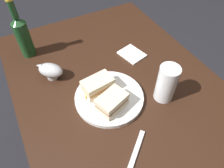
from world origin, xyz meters
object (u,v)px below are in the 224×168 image
(cider_bottle, at_px, (23,35))
(sandwich_half_left, at_px, (98,86))
(sandwich_half_right, at_px, (112,102))
(fork, at_px, (134,155))
(gravy_boat, at_px, (50,70))
(pint_glass, at_px, (166,85))
(napkin, at_px, (132,54))
(plate, at_px, (109,97))

(cider_bottle, bearing_deg, sandwich_half_left, -153.33)
(sandwich_half_left, distance_m, sandwich_half_right, 0.09)
(sandwich_half_left, relative_size, sandwich_half_right, 0.97)
(sandwich_half_left, height_order, fork, sandwich_half_left)
(gravy_boat, relative_size, fork, 0.66)
(gravy_boat, xyz_separation_m, fork, (-0.45, -0.13, -0.04))
(cider_bottle, xyz_separation_m, fork, (-0.64, -0.18, -0.10))
(sandwich_half_left, height_order, gravy_boat, sandwich_half_left)
(pint_glass, relative_size, gravy_boat, 1.27)
(pint_glass, relative_size, cider_bottle, 0.56)
(pint_glass, xyz_separation_m, fork, (-0.15, 0.22, -0.06))
(napkin, bearing_deg, sandwich_half_left, 119.79)
(sandwich_half_right, xyz_separation_m, pint_glass, (-0.04, -0.20, 0.02))
(sandwich_half_right, bearing_deg, sandwich_half_left, 7.33)
(sandwich_half_left, distance_m, napkin, 0.28)
(pint_glass, xyz_separation_m, cider_bottle, (0.49, 0.40, 0.04))
(pint_glass, height_order, gravy_boat, pint_glass)
(plate, height_order, cider_bottle, cider_bottle)
(cider_bottle, bearing_deg, fork, -164.69)
(plate, xyz_separation_m, napkin, (0.18, -0.21, -0.00))
(gravy_boat, xyz_separation_m, napkin, (-0.03, -0.37, -0.04))
(fork, bearing_deg, plate, 41.93)
(cider_bottle, bearing_deg, plate, -152.89)
(sandwich_half_right, height_order, fork, sandwich_half_right)
(plate, bearing_deg, fork, 172.20)
(plate, relative_size, sandwich_half_left, 2.17)
(plate, relative_size, gravy_boat, 2.20)
(sandwich_half_left, xyz_separation_m, gravy_boat, (0.17, 0.13, -0.01))
(sandwich_half_left, distance_m, fork, 0.28)
(cider_bottle, distance_m, napkin, 0.49)
(cider_bottle, bearing_deg, sandwich_half_right, -156.88)
(pint_glass, bearing_deg, gravy_boat, 49.48)
(pint_glass, bearing_deg, sandwich_half_left, 59.01)
(sandwich_half_left, xyz_separation_m, pint_glass, (-0.13, -0.22, 0.02))
(sandwich_half_left, height_order, sandwich_half_right, sandwich_half_left)
(pint_glass, relative_size, napkin, 1.38)
(napkin, relative_size, fork, 0.61)
(napkin, distance_m, fork, 0.48)
(sandwich_half_right, xyz_separation_m, napkin, (0.23, -0.22, -0.04))
(sandwich_half_right, xyz_separation_m, fork, (-0.19, 0.02, -0.04))
(gravy_boat, bearing_deg, fork, -164.19)
(plate, relative_size, sandwich_half_right, 2.10)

